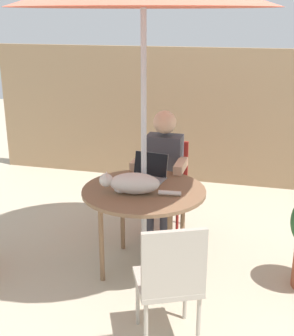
{
  "coord_description": "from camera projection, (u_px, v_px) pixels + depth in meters",
  "views": [
    {
      "loc": [
        0.91,
        -3.37,
        2.09
      ],
      "look_at": [
        0.0,
        0.1,
        0.88
      ],
      "focal_mm": 49.08,
      "sensor_mm": 36.0,
      "label": 1
    }
  ],
  "objects": [
    {
      "name": "fence_back",
      "position": [
        191.0,
        116.0,
        5.8
      ],
      "size": [
        5.25,
        0.08,
        1.7
      ],
      "primitive_type": "cube",
      "color": "#937756",
      "rests_on": "ground"
    },
    {
      "name": "chair_occupied",
      "position": [
        166.0,
        178.0,
        4.59
      ],
      "size": [
        0.4,
        0.4,
        0.89
      ],
      "color": "maroon",
      "rests_on": "ground"
    },
    {
      "name": "laptop",
      "position": [
        149.0,
        172.0,
        3.97
      ],
      "size": [
        0.33,
        0.29,
        0.21
      ],
      "color": "gray",
      "rests_on": "patio_table"
    },
    {
      "name": "cat",
      "position": [
        131.0,
        184.0,
        3.63
      ],
      "size": [
        0.65,
        0.26,
        0.17
      ],
      "color": "silver",
      "rests_on": "patio_table"
    },
    {
      "name": "patio_table",
      "position": [
        144.0,
        196.0,
        3.76
      ],
      "size": [
        1.01,
        1.01,
        0.73
      ],
      "color": "brown",
      "rests_on": "ground"
    },
    {
      "name": "person_seated",
      "position": [
        163.0,
        167.0,
        4.39
      ],
      "size": [
        0.48,
        0.48,
        1.23
      ],
      "color": "#3F3F47",
      "rests_on": "ground"
    },
    {
      "name": "chair_empty",
      "position": [
        170.0,
        277.0,
        2.88
      ],
      "size": [
        0.53,
        0.53,
        0.89
      ],
      "color": "#B2A899",
      "rests_on": "ground"
    },
    {
      "name": "ground_plane",
      "position": [
        144.0,
        267.0,
        3.98
      ],
      "size": [
        14.0,
        14.0,
        0.0
      ],
      "primitive_type": "plane",
      "color": "#BCAD93"
    }
  ]
}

